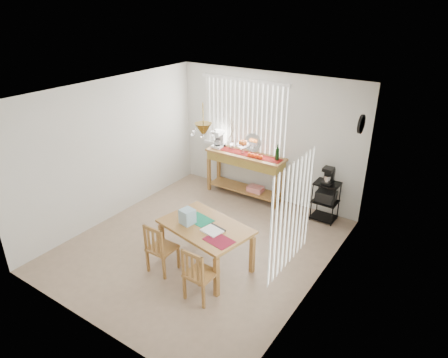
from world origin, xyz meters
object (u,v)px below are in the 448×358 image
Objects in this scene: chair_right at (199,274)px; sideboard at (246,165)px; dining_table at (206,230)px; cart_items at (329,176)px; chair_left at (161,248)px; wire_cart at (326,198)px.

sideboard is at bearing 109.97° from chair_right.
cart_items is at bearing 67.04° from dining_table.
chair_left is 1.00× the size of chair_right.
sideboard is 1.13× the size of dining_table.
chair_left is (-1.50, -2.88, -0.05)m from wire_cart.
sideboard reaches higher than chair_right.
cart_items is at bearing 62.63° from chair_left.
cart_items reaches higher than dining_table.
chair_left is at bearing -84.89° from sideboard.
chair_right is (-0.64, -3.05, -0.05)m from wire_cart.
cart_items is 0.21× the size of dining_table.
sideboard is at bearing 179.39° from wire_cart.
dining_table is at bearing -113.03° from wire_cart.
sideboard is 2.21× the size of wire_cart.
chair_right reaches higher than dining_table.
sideboard is at bearing 179.65° from cart_items.
chair_left is 0.87m from chair_right.
chair_right is (1.11, -3.07, -0.30)m from sideboard.
cart_items reaches higher than chair_left.
chair_right is at bearing -101.88° from wire_cart.
sideboard is 2.02× the size of chair_right.
cart_items is at bearing 90.00° from wire_cart.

